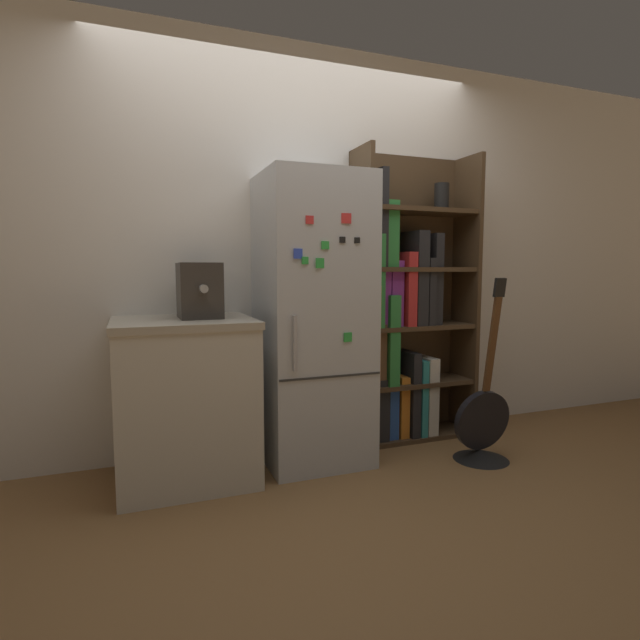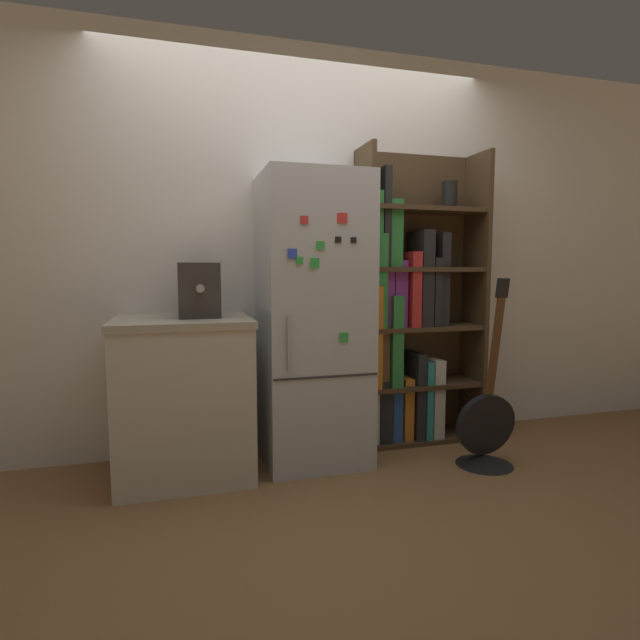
# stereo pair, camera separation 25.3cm
# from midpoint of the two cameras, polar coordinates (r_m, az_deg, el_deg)

# --- Properties ---
(ground_plane) EXTENTS (16.00, 16.00, 0.00)m
(ground_plane) POSITION_cam_midpoint_polar(r_m,az_deg,el_deg) (3.08, -2.23, -16.49)
(ground_plane) COLOR olive
(wall_back) EXTENTS (8.00, 0.05, 2.60)m
(wall_back) POSITION_cam_midpoint_polar(r_m,az_deg,el_deg) (3.31, -4.99, 8.06)
(wall_back) COLOR white
(wall_back) RESTS_ON ground_plane
(refrigerator) EXTENTS (0.61, 0.62, 1.73)m
(refrigerator) POSITION_cam_midpoint_polar(r_m,az_deg,el_deg) (3.01, -3.24, -0.03)
(refrigerator) COLOR silver
(refrigerator) RESTS_ON ground_plane
(bookshelf) EXTENTS (0.85, 0.33, 1.95)m
(bookshelf) POSITION_cam_midpoint_polar(r_m,az_deg,el_deg) (3.43, 7.18, 0.46)
(bookshelf) COLOR #4C3823
(bookshelf) RESTS_ON ground_plane
(kitchen_counter) EXTENTS (0.75, 0.66, 0.90)m
(kitchen_counter) POSITION_cam_midpoint_polar(r_m,az_deg,el_deg) (2.92, -17.57, -8.68)
(kitchen_counter) COLOR beige
(kitchen_counter) RESTS_ON ground_plane
(espresso_machine) EXTENTS (0.23, 0.34, 0.31)m
(espresso_machine) POSITION_cam_midpoint_polar(r_m,az_deg,el_deg) (2.88, -16.09, 3.27)
(espresso_machine) COLOR #38332D
(espresso_machine) RESTS_ON kitchen_counter
(guitar) EXTENTS (0.38, 0.34, 1.12)m
(guitar) POSITION_cam_midpoint_polar(r_m,az_deg,el_deg) (3.25, 15.89, -12.38)
(guitar) COLOR black
(guitar) RESTS_ON ground_plane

